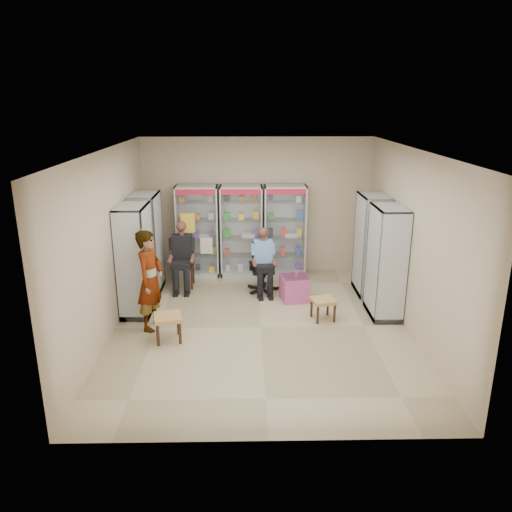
{
  "coord_description": "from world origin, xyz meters",
  "views": [
    {
      "loc": [
        -0.24,
        -7.83,
        3.75
      ],
      "look_at": [
        -0.07,
        0.7,
        1.07
      ],
      "focal_mm": 35.0,
      "sensor_mm": 36.0,
      "label": 1
    }
  ],
  "objects_px": {
    "woven_stool_a": "(323,309)",
    "woven_stool_b": "(168,328)",
    "cabinet_right_near": "(386,262)",
    "wooden_chair": "(183,265)",
    "cabinet_right_far": "(371,245)",
    "cabinet_left_far": "(147,243)",
    "cabinet_back_mid": "(241,231)",
    "cabinet_back_right": "(285,231)",
    "cabinet_left_near": "(135,260)",
    "standing_man": "(150,280)",
    "cabinet_back_left": "(198,231)",
    "office_chair": "(263,268)",
    "seated_shopkeeper": "(263,262)",
    "pink_trunk": "(295,288)"
  },
  "relations": [
    {
      "from": "cabinet_right_far",
      "to": "woven_stool_b",
      "type": "xyz_separation_m",
      "value": [
        -3.75,
        -2.04,
        -0.78
      ]
    },
    {
      "from": "cabinet_left_near",
      "to": "woven_stool_b",
      "type": "distance_m",
      "value": 1.56
    },
    {
      "from": "cabinet_left_far",
      "to": "pink_trunk",
      "type": "height_order",
      "value": "cabinet_left_far"
    },
    {
      "from": "woven_stool_b",
      "to": "seated_shopkeeper",
      "type": "bearing_deg",
      "value": 52.81
    },
    {
      "from": "cabinet_left_far",
      "to": "cabinet_back_right",
      "type": "bearing_deg",
      "value": 108.19
    },
    {
      "from": "cabinet_left_far",
      "to": "standing_man",
      "type": "relative_size",
      "value": 1.16
    },
    {
      "from": "cabinet_back_left",
      "to": "woven_stool_a",
      "type": "bearing_deg",
      "value": -45.2
    },
    {
      "from": "cabinet_back_mid",
      "to": "seated_shopkeeper",
      "type": "xyz_separation_m",
      "value": [
        0.44,
        -1.06,
        -0.37
      ]
    },
    {
      "from": "cabinet_back_mid",
      "to": "woven_stool_b",
      "type": "bearing_deg",
      "value": -110.18
    },
    {
      "from": "cabinet_left_near",
      "to": "seated_shopkeeper",
      "type": "bearing_deg",
      "value": 112.77
    },
    {
      "from": "woven_stool_a",
      "to": "standing_man",
      "type": "height_order",
      "value": "standing_man"
    },
    {
      "from": "cabinet_left_far",
      "to": "seated_shopkeeper",
      "type": "xyz_separation_m",
      "value": [
        2.32,
        -0.13,
        -0.37
      ]
    },
    {
      "from": "cabinet_back_left",
      "to": "office_chair",
      "type": "relative_size",
      "value": 2.01
    },
    {
      "from": "cabinet_back_mid",
      "to": "cabinet_right_near",
      "type": "relative_size",
      "value": 1.0
    },
    {
      "from": "cabinet_back_mid",
      "to": "woven_stool_a",
      "type": "distance_m",
      "value": 2.95
    },
    {
      "from": "cabinet_right_near",
      "to": "wooden_chair",
      "type": "height_order",
      "value": "cabinet_right_near"
    },
    {
      "from": "cabinet_back_left",
      "to": "pink_trunk",
      "type": "relative_size",
      "value": 3.96
    },
    {
      "from": "pink_trunk",
      "to": "woven_stool_a",
      "type": "bearing_deg",
      "value": -65.62
    },
    {
      "from": "cabinet_back_right",
      "to": "cabinet_left_far",
      "type": "distance_m",
      "value": 2.98
    },
    {
      "from": "standing_man",
      "to": "woven_stool_a",
      "type": "bearing_deg",
      "value": -69.11
    },
    {
      "from": "cabinet_back_left",
      "to": "wooden_chair",
      "type": "bearing_deg",
      "value": -108.9
    },
    {
      "from": "cabinet_left_far",
      "to": "cabinet_left_near",
      "type": "height_order",
      "value": "same"
    },
    {
      "from": "cabinet_right_far",
      "to": "woven_stool_a",
      "type": "height_order",
      "value": "cabinet_right_far"
    },
    {
      "from": "cabinet_back_mid",
      "to": "woven_stool_b",
      "type": "distance_m",
      "value": 3.47
    },
    {
      "from": "cabinet_back_right",
      "to": "wooden_chair",
      "type": "relative_size",
      "value": 2.13
    },
    {
      "from": "standing_man",
      "to": "cabinet_left_near",
      "type": "bearing_deg",
      "value": 45.58
    },
    {
      "from": "woven_stool_b",
      "to": "cabinet_back_right",
      "type": "bearing_deg",
      "value": 56.29
    },
    {
      "from": "cabinet_back_right",
      "to": "standing_man",
      "type": "bearing_deg",
      "value": -132.29
    },
    {
      "from": "cabinet_right_near",
      "to": "woven_stool_a",
      "type": "relative_size",
      "value": 5.11
    },
    {
      "from": "office_chair",
      "to": "woven_stool_b",
      "type": "relative_size",
      "value": 2.3
    },
    {
      "from": "cabinet_back_left",
      "to": "cabinet_back_mid",
      "type": "xyz_separation_m",
      "value": [
        0.95,
        0.0,
        0.0
      ]
    },
    {
      "from": "cabinet_left_far",
      "to": "pink_trunk",
      "type": "xyz_separation_m",
      "value": [
        2.92,
        -0.58,
        -0.76
      ]
    },
    {
      "from": "office_chair",
      "to": "seated_shopkeeper",
      "type": "relative_size",
      "value": 0.79
    },
    {
      "from": "cabinet_back_left",
      "to": "seated_shopkeeper",
      "type": "distance_m",
      "value": 1.78
    },
    {
      "from": "woven_stool_a",
      "to": "woven_stool_b",
      "type": "relative_size",
      "value": 0.91
    },
    {
      "from": "cabinet_back_left",
      "to": "cabinet_left_near",
      "type": "relative_size",
      "value": 1.0
    },
    {
      "from": "cabinet_back_mid",
      "to": "cabinet_back_right",
      "type": "height_order",
      "value": "same"
    },
    {
      "from": "wooden_chair",
      "to": "cabinet_back_mid",
      "type": "bearing_deg",
      "value": 31.31
    },
    {
      "from": "cabinet_back_right",
      "to": "woven_stool_a",
      "type": "bearing_deg",
      "value": -78.09
    },
    {
      "from": "cabinet_right_near",
      "to": "office_chair",
      "type": "relative_size",
      "value": 2.01
    },
    {
      "from": "wooden_chair",
      "to": "seated_shopkeeper",
      "type": "distance_m",
      "value": 1.68
    },
    {
      "from": "cabinet_back_left",
      "to": "cabinet_right_far",
      "type": "xyz_separation_m",
      "value": [
        3.53,
        -1.13,
        0.0
      ]
    },
    {
      "from": "cabinet_back_mid",
      "to": "woven_stool_a",
      "type": "bearing_deg",
      "value": -58.95
    },
    {
      "from": "woven_stool_a",
      "to": "cabinet_right_near",
      "type": "bearing_deg",
      "value": 10.1
    },
    {
      "from": "cabinet_back_mid",
      "to": "cabinet_left_near",
      "type": "distance_m",
      "value": 2.77
    },
    {
      "from": "cabinet_right_far",
      "to": "cabinet_right_near",
      "type": "bearing_deg",
      "value": -180.0
    },
    {
      "from": "cabinet_left_far",
      "to": "office_chair",
      "type": "height_order",
      "value": "cabinet_left_far"
    },
    {
      "from": "cabinet_right_far",
      "to": "cabinet_left_far",
      "type": "height_order",
      "value": "same"
    },
    {
      "from": "cabinet_back_right",
      "to": "cabinet_left_near",
      "type": "relative_size",
      "value": 1.0
    },
    {
      "from": "cabinet_back_left",
      "to": "standing_man",
      "type": "relative_size",
      "value": 1.16
    }
  ]
}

